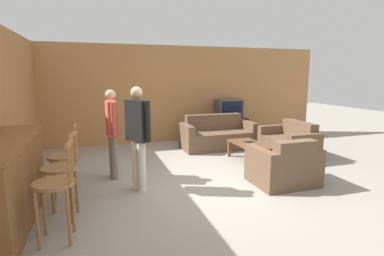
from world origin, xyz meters
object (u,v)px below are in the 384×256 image
at_px(coffee_table, 249,146).
at_px(book_on_table, 249,142).
at_px(couch_far, 217,136).
at_px(person_by_window, 112,129).
at_px(bar_chair_far, 65,161).
at_px(person_by_counter, 138,133).
at_px(bar_chair_mid, 61,173).
at_px(tv_unit, 228,129).
at_px(armchair_near, 284,167).
at_px(tv, 229,109).
at_px(bar_chair_near, 56,189).
at_px(loveseat_right, 289,144).

bearing_deg(coffee_table, book_on_table, 69.05).
distance_m(couch_far, person_by_window, 3.10).
relative_size(bar_chair_far, person_by_counter, 0.67).
distance_m(bar_chair_mid, couch_far, 4.43).
height_order(couch_far, tv_unit, couch_far).
bearing_deg(bar_chair_mid, coffee_table, 23.73).
relative_size(armchair_near, coffee_table, 0.93).
relative_size(armchair_near, person_by_window, 0.65).
bearing_deg(tv_unit, person_by_counter, -134.07).
bearing_deg(bar_chair_far, tv, 38.06).
bearing_deg(tv, bar_chair_far, -141.94).
bearing_deg(coffee_table, bar_chair_near, -149.18).
bearing_deg(coffee_table, tv, 76.48).
bearing_deg(couch_far, person_by_counter, -135.75).
bearing_deg(bar_chair_mid, bar_chair_near, -89.98).
relative_size(bar_chair_far, coffee_table, 1.02).
bearing_deg(couch_far, book_on_table, -80.10).
height_order(loveseat_right, book_on_table, loveseat_right).
bearing_deg(book_on_table, loveseat_right, -2.42).
xyz_separation_m(tv_unit, person_by_counter, (-2.98, -3.08, 0.63)).
relative_size(bar_chair_far, book_on_table, 5.14).
height_order(bar_chair_near, loveseat_right, bar_chair_near).
relative_size(armchair_near, tv, 1.45).
bearing_deg(person_by_counter, bar_chair_far, -174.96).
distance_m(bar_chair_mid, person_by_counter, 1.30).
relative_size(couch_far, coffee_table, 1.65).
distance_m(coffee_table, book_on_table, 0.14).
distance_m(bar_chair_far, person_by_counter, 1.12).
xyz_separation_m(armchair_near, tv_unit, (0.62, 3.57, 0.00)).
distance_m(tv_unit, person_by_window, 4.14).
relative_size(bar_chair_mid, loveseat_right, 0.85).
xyz_separation_m(bar_chair_mid, person_by_counter, (1.07, 0.67, 0.33)).
bearing_deg(bar_chair_mid, tv, 42.78).
xyz_separation_m(loveseat_right, coffee_table, (-1.04, -0.07, 0.04)).
distance_m(loveseat_right, tv, 2.26).
xyz_separation_m(couch_far, coffee_table, (0.17, -1.34, 0.04)).
xyz_separation_m(tv_unit, tv, (0.00, -0.00, 0.57)).
xyz_separation_m(bar_chair_near, armchair_near, (3.42, 0.73, -0.30)).
bearing_deg(bar_chair_far, tv_unit, 38.09).
bearing_deg(book_on_table, bar_chair_far, -163.09).
xyz_separation_m(armchair_near, coffee_table, (0.10, 1.37, 0.04)).
distance_m(bar_chair_far, coffee_table, 3.66).
xyz_separation_m(coffee_table, person_by_counter, (-2.45, -0.88, 0.59)).
xyz_separation_m(bar_chair_far, armchair_near, (3.42, -0.40, -0.30)).
xyz_separation_m(bar_chair_near, book_on_table, (3.56, 2.21, -0.20)).
height_order(bar_chair_mid, bar_chair_far, same).
bearing_deg(book_on_table, person_by_window, -174.03).
height_order(bar_chair_near, tv, tv).
xyz_separation_m(bar_chair_near, loveseat_right, (4.56, 2.17, -0.30)).
distance_m(bar_chair_mid, loveseat_right, 4.85).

